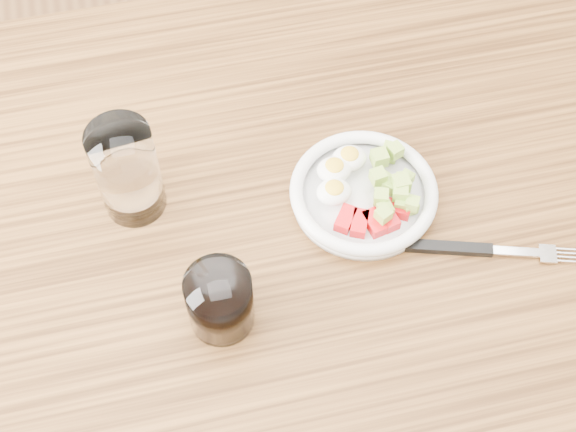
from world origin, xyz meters
The scene contains 6 objects.
ground centered at (0.00, 0.00, 0.00)m, with size 4.00×4.00×0.00m, color brown.
dining_table centered at (0.00, 0.00, 0.67)m, with size 1.50×0.90×0.77m.
bowl centered at (0.09, 0.03, 0.79)m, with size 0.19×0.19×0.05m.
fork centered at (0.20, -0.07, 0.77)m, with size 0.22×0.08×0.01m.
water_glass centered at (-0.19, 0.09, 0.84)m, with size 0.08×0.08×0.14m, color white.
coffee_glass centered at (-0.11, -0.09, 0.81)m, with size 0.08×0.08×0.09m.
Camera 1 is at (-0.12, -0.48, 1.62)m, focal length 50.00 mm.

